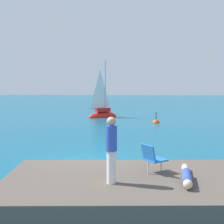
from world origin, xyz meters
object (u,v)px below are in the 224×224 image
at_px(beach_chair, 152,157).
at_px(person_sunbather, 186,176).
at_px(person_standing, 111,148).
at_px(sailboat_near, 102,114).
at_px(marker_buoy, 156,123).

bearing_deg(beach_chair, person_sunbather, -74.58).
bearing_deg(person_sunbather, person_standing, 107.15).
height_order(person_standing, beach_chair, person_standing).
distance_m(sailboat_near, person_standing, 20.23).
distance_m(person_sunbather, beach_chair, 1.06).
xyz_separation_m(person_standing, marker_buoy, (2.12, 16.11, -1.41)).
relative_size(beach_chair, marker_buoy, 0.71).
relative_size(person_standing, beach_chair, 2.03).
xyz_separation_m(sailboat_near, marker_buoy, (4.66, -3.93, -0.30)).
xyz_separation_m(person_sunbather, marker_buoy, (0.27, 15.77, -0.66)).
xyz_separation_m(sailboat_near, person_standing, (2.55, -20.04, 1.11)).
height_order(sailboat_near, person_standing, sailboat_near).
xyz_separation_m(person_sunbather, person_standing, (-1.85, -0.33, 0.75)).
distance_m(sailboat_near, person_sunbather, 20.19).
height_order(person_sunbather, person_standing, person_standing).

